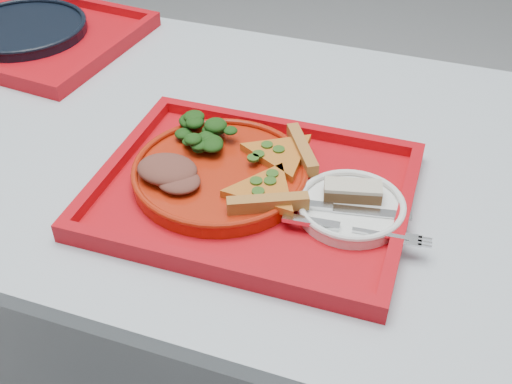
% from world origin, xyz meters
% --- Properties ---
extents(table, '(1.60, 0.80, 0.75)m').
position_xyz_m(table, '(0.00, 0.00, 0.68)').
color(table, '#B1BDC7').
rests_on(table, ground).
extents(tray_main, '(0.46, 0.36, 0.01)m').
position_xyz_m(tray_main, '(0.15, -0.12, 0.76)').
color(tray_main, '#B50912').
rests_on(tray_main, table).
extents(tray_far, '(0.48, 0.39, 0.01)m').
position_xyz_m(tray_far, '(-0.47, 0.21, 0.76)').
color(tray_far, '#B50912').
rests_on(tray_far, table).
extents(dinner_plate, '(0.26, 0.26, 0.02)m').
position_xyz_m(dinner_plate, '(0.10, -0.11, 0.77)').
color(dinner_plate, '#A21E0A').
rests_on(dinner_plate, tray_main).
extents(side_plate, '(0.15, 0.15, 0.01)m').
position_xyz_m(side_plate, '(0.30, -0.12, 0.77)').
color(side_plate, white).
rests_on(side_plate, tray_main).
extents(navy_plate, '(0.26, 0.26, 0.02)m').
position_xyz_m(navy_plate, '(-0.47, 0.21, 0.77)').
color(navy_plate, black).
rests_on(navy_plate, tray_far).
extents(pizza_slice_a, '(0.15, 0.16, 0.02)m').
position_xyz_m(pizza_slice_a, '(0.18, -0.14, 0.79)').
color(pizza_slice_a, orange).
rests_on(pizza_slice_a, dinner_plate).
extents(pizza_slice_b, '(0.17, 0.17, 0.02)m').
position_xyz_m(pizza_slice_b, '(0.17, -0.05, 0.79)').
color(pizza_slice_b, orange).
rests_on(pizza_slice_b, dinner_plate).
extents(salad_heap, '(0.09, 0.08, 0.05)m').
position_xyz_m(salad_heap, '(0.05, -0.06, 0.80)').
color(salad_heap, black).
rests_on(salad_heap, dinner_plate).
extents(meat_portion, '(0.09, 0.07, 0.03)m').
position_xyz_m(meat_portion, '(0.03, -0.15, 0.79)').
color(meat_portion, brown).
rests_on(meat_portion, dinner_plate).
extents(dessert_bar, '(0.09, 0.05, 0.02)m').
position_xyz_m(dessert_bar, '(0.30, -0.10, 0.79)').
color(dessert_bar, '#53331B').
rests_on(dessert_bar, side_plate).
extents(knife, '(0.18, 0.05, 0.01)m').
position_xyz_m(knife, '(0.29, -0.13, 0.78)').
color(knife, silver).
rests_on(knife, side_plate).
extents(fork, '(0.19, 0.04, 0.01)m').
position_xyz_m(fork, '(0.31, -0.17, 0.78)').
color(fork, silver).
rests_on(fork, side_plate).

